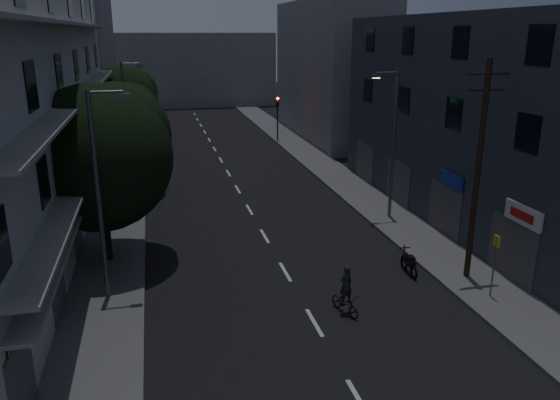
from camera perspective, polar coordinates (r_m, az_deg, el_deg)
name	(u,v)px	position (r m, az deg, el deg)	size (l,w,h in m)	color
ground	(237,187)	(37.08, -4.56, 1.33)	(160.00, 160.00, 0.00)	black
sidewalk_left	(122,193)	(36.77, -16.19, 0.67)	(3.00, 90.00, 0.15)	#565659
sidewalk_right	(342,180)	(38.83, 6.45, 2.12)	(3.00, 90.00, 0.15)	#565659
lane_markings	(224,166)	(43.07, -5.83, 3.54)	(0.15, 60.50, 0.01)	beige
building_left	(5,100)	(29.27, -26.80, 9.31)	(7.00, 36.00, 14.00)	#ABABA6
building_right	(501,126)	(30.12, 22.07, 7.17)	(6.19, 28.00, 11.00)	#2A2E39
building_far_left	(78,54)	(58.74, -20.39, 14.09)	(6.00, 20.00, 16.00)	slate
building_far_right	(330,70)	(55.18, 5.22, 13.36)	(6.00, 20.00, 13.00)	slate
building_far_end	(187,69)	(80.64, -9.65, 13.30)	(24.00, 8.00, 10.00)	slate
tree_near	(99,152)	(24.88, -18.36, 4.77)	(6.43, 6.43, 7.92)	black
tree_mid	(117,124)	(35.91, -16.71, 7.60)	(5.73, 5.73, 7.05)	black
tree_far	(122,100)	(46.88, -16.23, 10.00)	(5.99, 5.99, 7.40)	black
traffic_signal_far_right	(278,109)	(52.07, -0.26, 9.44)	(0.28, 0.37, 4.10)	black
traffic_signal_far_left	(135,113)	(51.31, -14.88, 8.77)	(0.28, 0.37, 4.10)	black
street_lamp_left_near	(101,187)	(21.19, -18.24, 1.31)	(1.51, 0.25, 8.00)	#53545A
street_lamp_right	(392,138)	(30.23, 11.61, 6.37)	(1.51, 0.25, 8.00)	#56575D
street_lamp_left_far	(127,115)	(39.52, -15.68, 8.56)	(1.51, 0.25, 8.00)	slate
utility_pole	(478,168)	(23.24, 20.00, 3.18)	(1.80, 0.24, 9.00)	black
bus_stop_sign	(495,255)	(22.58, 21.56, -5.35)	(0.06, 0.35, 2.52)	#595B60
motorcycle	(409,264)	(24.46, 13.33, -6.52)	(0.50, 1.74, 1.12)	black
cyclist	(345,297)	(20.69, 6.85, -10.05)	(1.00, 1.62, 1.94)	black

